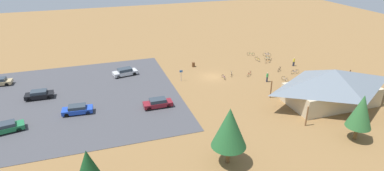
{
  "coord_description": "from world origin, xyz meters",
  "views": [
    {
      "loc": [
        21.03,
        51.37,
        22.91
      ],
      "look_at": [
        5.69,
        5.18,
        1.2
      ],
      "focal_mm": 29.82,
      "sensor_mm": 36.0,
      "label": 1
    }
  ],
  "objects_px": {
    "bicycle_purple_edge_south": "(224,77)",
    "bicycle_green_by_bin": "(251,54)",
    "trash_bin": "(193,65)",
    "pine_center": "(88,167)",
    "bicycle_yellow_mid_cluster": "(258,59)",
    "bicycle_teal_edge_north": "(268,58)",
    "visitor_by_pavilion": "(294,62)",
    "pine_west": "(361,111)",
    "pine_midwest": "(229,128)",
    "bicycle_red_front_row": "(249,74)",
    "car_silver_end_stall": "(125,72)",
    "bike_pavilion": "(332,85)",
    "lot_sign": "(181,74)",
    "bicycle_blue_near_sign": "(267,55)",
    "car_maroon_back_corner": "(158,103)",
    "bicycle_orange_yard_left": "(268,61)",
    "car_black_inner_stall": "(39,95)",
    "car_green_second_row": "(4,128)",
    "bicycle_silver_lone_west": "(285,79)",
    "visitor_near_lot": "(267,77)",
    "car_blue_by_curb": "(77,109)",
    "bicycle_white_back_row": "(231,74)",
    "bicycle_black_yard_front": "(279,69)",
    "bicycle_blue_yard_right": "(295,72)"
  },
  "relations": [
    {
      "from": "bicycle_yellow_mid_cluster",
      "to": "bicycle_blue_near_sign",
      "type": "bearing_deg",
      "value": -148.57
    },
    {
      "from": "trash_bin",
      "to": "car_silver_end_stall",
      "type": "bearing_deg",
      "value": 1.97
    },
    {
      "from": "bicycle_white_back_row",
      "to": "car_silver_end_stall",
      "type": "bearing_deg",
      "value": -18.53
    },
    {
      "from": "lot_sign",
      "to": "visitor_near_lot",
      "type": "xyz_separation_m",
      "value": [
        -14.64,
        5.23,
        -0.45
      ]
    },
    {
      "from": "pine_west",
      "to": "pine_midwest",
      "type": "xyz_separation_m",
      "value": [
        17.41,
        -0.77,
        0.59
      ]
    },
    {
      "from": "car_silver_end_stall",
      "to": "car_green_second_row",
      "type": "bearing_deg",
      "value": 40.33
    },
    {
      "from": "bicycle_purple_edge_south",
      "to": "bicycle_green_by_bin",
      "type": "relative_size",
      "value": 1.13
    },
    {
      "from": "pine_west",
      "to": "pine_midwest",
      "type": "distance_m",
      "value": 17.44
    },
    {
      "from": "bicycle_yellow_mid_cluster",
      "to": "bicycle_blue_near_sign",
      "type": "height_order",
      "value": "bicycle_blue_near_sign"
    },
    {
      "from": "trash_bin",
      "to": "pine_center",
      "type": "distance_m",
      "value": 38.15
    },
    {
      "from": "car_black_inner_stall",
      "to": "visitor_by_pavilion",
      "type": "distance_m",
      "value": 47.81
    },
    {
      "from": "pine_center",
      "to": "bicycle_teal_edge_north",
      "type": "bearing_deg",
      "value": -141.04
    },
    {
      "from": "bicycle_yellow_mid_cluster",
      "to": "car_green_second_row",
      "type": "bearing_deg",
      "value": 17.59
    },
    {
      "from": "bicycle_green_by_bin",
      "to": "pine_west",
      "type": "bearing_deg",
      "value": 84.53
    },
    {
      "from": "lot_sign",
      "to": "pine_midwest",
      "type": "relative_size",
      "value": 0.31
    },
    {
      "from": "bicycle_purple_edge_south",
      "to": "visitor_by_pavilion",
      "type": "distance_m",
      "value": 16.38
    },
    {
      "from": "bike_pavilion",
      "to": "car_blue_by_curb",
      "type": "height_order",
      "value": "bike_pavilion"
    },
    {
      "from": "bicycle_teal_edge_north",
      "to": "visitor_by_pavilion",
      "type": "xyz_separation_m",
      "value": [
        -3.0,
        4.87,
        0.58
      ]
    },
    {
      "from": "bicycle_white_back_row",
      "to": "car_green_second_row",
      "type": "distance_m",
      "value": 37.88
    },
    {
      "from": "bicycle_teal_edge_north",
      "to": "bicycle_orange_yard_left",
      "type": "bearing_deg",
      "value": 57.09
    },
    {
      "from": "lot_sign",
      "to": "bicycle_yellow_mid_cluster",
      "type": "bearing_deg",
      "value": -164.21
    },
    {
      "from": "pine_center",
      "to": "bicycle_blue_near_sign",
      "type": "xyz_separation_m",
      "value": [
        -38.73,
        -32.73,
        -3.4
      ]
    },
    {
      "from": "pine_center",
      "to": "visitor_near_lot",
      "type": "bearing_deg",
      "value": -147.29
    },
    {
      "from": "bike_pavilion",
      "to": "pine_center",
      "type": "height_order",
      "value": "bike_pavilion"
    },
    {
      "from": "bicycle_blue_near_sign",
      "to": "car_maroon_back_corner",
      "type": "relative_size",
      "value": 0.33
    },
    {
      "from": "bicycle_teal_edge_north",
      "to": "trash_bin",
      "type": "bearing_deg",
      "value": -4.06
    },
    {
      "from": "bicycle_blue_yard_right",
      "to": "bicycle_yellow_mid_cluster",
      "type": "xyz_separation_m",
      "value": [
        3.29,
        -8.7,
        -0.0
      ]
    },
    {
      "from": "bicycle_purple_edge_south",
      "to": "car_maroon_back_corner",
      "type": "bearing_deg",
      "value": 27.16
    },
    {
      "from": "bicycle_teal_edge_north",
      "to": "bicycle_orange_yard_left",
      "type": "xyz_separation_m",
      "value": [
        1.01,
        1.56,
        -0.0
      ]
    },
    {
      "from": "pine_west",
      "to": "bicycle_silver_lone_west",
      "type": "bearing_deg",
      "value": -96.51
    },
    {
      "from": "bicycle_yellow_mid_cluster",
      "to": "bicycle_silver_lone_west",
      "type": "bearing_deg",
      "value": 86.59
    },
    {
      "from": "pine_west",
      "to": "bicycle_black_yard_front",
      "type": "relative_size",
      "value": 4.68
    },
    {
      "from": "pine_center",
      "to": "visitor_near_lot",
      "type": "height_order",
      "value": "pine_center"
    },
    {
      "from": "pine_center",
      "to": "bicycle_yellow_mid_cluster",
      "type": "distance_m",
      "value": 46.67
    },
    {
      "from": "trash_bin",
      "to": "car_maroon_back_corner",
      "type": "distance_m",
      "value": 18.47
    },
    {
      "from": "pine_center",
      "to": "car_blue_by_curb",
      "type": "bearing_deg",
      "value": -85.82
    },
    {
      "from": "bicycle_green_by_bin",
      "to": "bicycle_orange_yard_left",
      "type": "relative_size",
      "value": 0.95
    },
    {
      "from": "bicycle_black_yard_front",
      "to": "bicycle_white_back_row",
      "type": "height_order",
      "value": "bicycle_white_back_row"
    },
    {
      "from": "car_maroon_back_corner",
      "to": "visitor_by_pavilion",
      "type": "bearing_deg",
      "value": -163.58
    },
    {
      "from": "bicycle_blue_near_sign",
      "to": "car_silver_end_stall",
      "type": "xyz_separation_m",
      "value": [
        31.48,
        1.59,
        0.36
      ]
    },
    {
      "from": "bicycle_blue_yard_right",
      "to": "bicycle_teal_edge_north",
      "type": "xyz_separation_m",
      "value": [
        0.77,
        -8.61,
        -0.03
      ]
    },
    {
      "from": "bicycle_teal_edge_north",
      "to": "car_green_second_row",
      "type": "bearing_deg",
      "value": 16.62
    },
    {
      "from": "pine_center",
      "to": "trash_bin",
      "type": "bearing_deg",
      "value": -123.68
    },
    {
      "from": "trash_bin",
      "to": "pine_center",
      "type": "height_order",
      "value": "pine_center"
    },
    {
      "from": "bicycle_black_yard_front",
      "to": "visitor_near_lot",
      "type": "bearing_deg",
      "value": 37.7
    },
    {
      "from": "bicycle_red_front_row",
      "to": "car_silver_end_stall",
      "type": "height_order",
      "value": "car_silver_end_stall"
    },
    {
      "from": "bicycle_yellow_mid_cluster",
      "to": "bicycle_blue_near_sign",
      "type": "xyz_separation_m",
      "value": [
        -3.6,
        -2.2,
        -0.0
      ]
    },
    {
      "from": "bicycle_orange_yard_left",
      "to": "car_maroon_back_corner",
      "type": "distance_m",
      "value": 29.06
    },
    {
      "from": "bike_pavilion",
      "to": "bicycle_yellow_mid_cluster",
      "type": "relative_size",
      "value": 9.15
    },
    {
      "from": "bicycle_teal_edge_north",
      "to": "bicycle_black_yard_front",
      "type": "relative_size",
      "value": 1.15
    }
  ]
}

